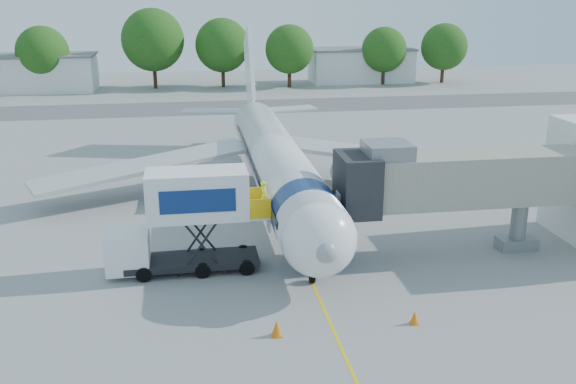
{
  "coord_description": "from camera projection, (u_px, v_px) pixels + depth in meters",
  "views": [
    {
      "loc": [
        -5.92,
        -38.82,
        14.39
      ],
      "look_at": [
        -0.39,
        -4.12,
        3.2
      ],
      "focal_mm": 40.0,
      "sensor_mm": 36.0,
      "label": 1
    }
  ],
  "objects": [
    {
      "name": "safety_cone_b",
      "position": [
        277.0,
        328.0,
        27.69
      ],
      "size": [
        0.48,
        0.48,
        0.76
      ],
      "color": "orange",
      "rests_on": "ground"
    },
    {
      "name": "aircraft",
      "position": [
        275.0,
        160.0,
        44.76
      ],
      "size": [
        34.17,
        37.73,
        11.35
      ],
      "color": "white",
      "rests_on": "ground"
    },
    {
      "name": "tree_f",
      "position": [
        384.0,
        50.0,
        98.94
      ],
      "size": [
        6.9,
        6.9,
        8.8
      ],
      "color": "#382314",
      "rests_on": "ground"
    },
    {
      "name": "taxiway_strip",
      "position": [
        234.0,
        107.0,
        81.3
      ],
      "size": [
        120.0,
        10.0,
        0.01
      ],
      "primitive_type": "cube",
      "color": "#59595B",
      "rests_on": "ground"
    },
    {
      "name": "tree_d",
      "position": [
        222.0,
        45.0,
        96.08
      ],
      "size": [
        8.03,
        8.03,
        10.24
      ],
      "color": "#382314",
      "rests_on": "ground"
    },
    {
      "name": "outbuilding_left",
      "position": [
        31.0,
        73.0,
        93.23
      ],
      "size": [
        18.4,
        8.4,
        5.3
      ],
      "color": "silver",
      "rests_on": "ground"
    },
    {
      "name": "tree_e",
      "position": [
        289.0,
        49.0,
        96.22
      ],
      "size": [
        7.3,
        7.3,
        9.31
      ],
      "color": "#382314",
      "rests_on": "ground"
    },
    {
      "name": "catering_hiloader",
      "position": [
        185.0,
        222.0,
        33.41
      ],
      "size": [
        8.52,
        2.44,
        5.5
      ],
      "color": "black",
      "rests_on": "ground"
    },
    {
      "name": "safety_cone_a",
      "position": [
        414.0,
        318.0,
        28.7
      ],
      "size": [
        0.41,
        0.41,
        0.65
      ],
      "color": "orange",
      "rests_on": "ground"
    },
    {
      "name": "guidance_line",
      "position": [
        284.0,
        219.0,
        41.78
      ],
      "size": [
        0.15,
        70.0,
        0.01
      ],
      "primitive_type": "cube",
      "color": "yellow",
      "rests_on": "ground"
    },
    {
      "name": "tree_c",
      "position": [
        153.0,
        40.0,
        94.47
      ],
      "size": [
        9.19,
        9.19,
        11.71
      ],
      "color": "#382314",
      "rests_on": "ground"
    },
    {
      "name": "outbuilding_right",
      "position": [
        361.0,
        65.0,
        102.61
      ],
      "size": [
        16.4,
        7.4,
        5.3
      ],
      "color": "silver",
      "rests_on": "ground"
    },
    {
      "name": "ground_tug",
      "position": [
        482.0,
        376.0,
        23.6
      ],
      "size": [
        3.96,
        2.87,
        1.42
      ],
      "rotation": [
        0.0,
        0.0,
        0.33
      ],
      "color": "white",
      "rests_on": "ground"
    },
    {
      "name": "tree_b",
      "position": [
        42.0,
        52.0,
        91.11
      ],
      "size": [
        7.37,
        7.37,
        9.4
      ],
      "color": "#382314",
      "rests_on": "ground"
    },
    {
      "name": "ground",
      "position": [
        284.0,
        219.0,
        41.78
      ],
      "size": [
        160.0,
        160.0,
        0.0
      ],
      "primitive_type": "plane",
      "color": "gray",
      "rests_on": "ground"
    },
    {
      "name": "jet_bridge",
      "position": [
        447.0,
        181.0,
        35.08
      ],
      "size": [
        13.9,
        3.2,
        6.6
      ],
      "color": "#A29A8B",
      "rests_on": "ground"
    },
    {
      "name": "tree_g",
      "position": [
        444.0,
        47.0,
        100.64
      ],
      "size": [
        7.25,
        7.25,
        9.24
      ],
      "color": "#382314",
      "rests_on": "ground"
    }
  ]
}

